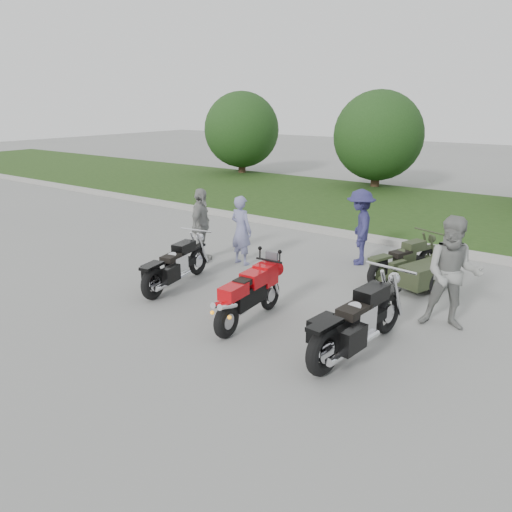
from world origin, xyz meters
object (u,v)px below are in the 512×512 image
Objects in this scene: sportbike_red at (248,294)px; cruiser_left at (174,267)px; cruiser_sidecar at (416,269)px; person_denim at (360,227)px; person_stripe at (241,230)px; person_grey at (453,274)px; cruiser_right at (356,324)px; person_back at (201,225)px.

sportbike_red is 2.25m from cruiser_left.
cruiser_sidecar is 1.18× the size of person_denim.
person_grey reaches higher than person_stripe.
sportbike_red is at bearing -97.99° from cruiser_sidecar.
person_denim is at bearing 124.95° from person_grey.
cruiser_left is at bearing -124.87° from cruiser_sidecar.
cruiser_right is 1.55× the size of person_stripe.
cruiser_sidecar is 4.78m from person_back.
person_stripe reaches higher than cruiser_right.
person_back reaches higher than cruiser_right.
person_stripe is at bearing 155.29° from cruiser_right.
person_stripe is at bearing 75.67° from cruiser_left.
person_back is at bearing 141.04° from sportbike_red.
person_back is (-4.83, 2.01, 0.37)m from cruiser_right.
person_stripe is 0.95m from person_back.
cruiser_sidecar is 1.29× the size of person_stripe.
cruiser_right reaches higher than cruiser_sidecar.
cruiser_left is at bearing -179.02° from person_back.
person_stripe is (-3.96, 2.39, 0.31)m from cruiser_right.
cruiser_sidecar is at bearing 38.24° from person_denim.
person_stripe reaches higher than cruiser_sidecar.
person_denim is at bearing 174.25° from cruiser_sidecar.
person_stripe is (0.14, 1.98, 0.36)m from cruiser_left.
sportbike_red is 1.91m from cruiser_right.
cruiser_sidecar is at bearing 59.81° from sportbike_red.
person_denim reaches higher than sportbike_red.
person_back is (-4.59, -1.25, 0.47)m from cruiser_sidecar.
person_stripe is at bearing -89.89° from person_back.
sportbike_red is 0.77× the size of cruiser_right.
cruiser_sidecar is 1.08× the size of person_grey.
cruiser_sidecar is at bearing 26.29° from cruiser_left.
person_grey reaches higher than cruiser_left.
person_grey is (2.73, 1.82, 0.41)m from sportbike_red.
person_stripe is 4.83m from person_grey.
person_back is (-3.01, -1.97, -0.01)m from person_denim.
cruiser_sidecar is (-0.24, 3.26, -0.10)m from cruiser_right.
person_back reaches higher than person_stripe.
cruiser_right is at bearing 154.90° from person_stripe.
person_back is (-5.65, 0.26, -0.09)m from person_grey.
person_grey is (1.06, -1.51, 0.56)m from cruiser_sidecar.
cruiser_left is 4.12m from cruiser_right.
person_denim is at bearing 47.22° from cruiser_left.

